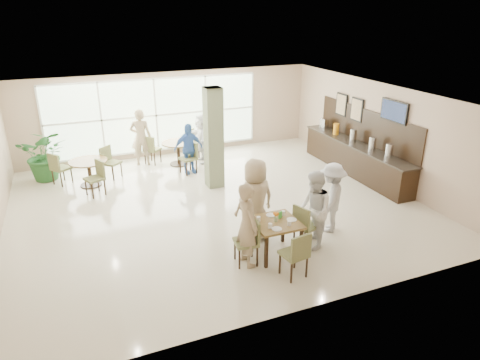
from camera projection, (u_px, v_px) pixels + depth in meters
name	position (u px, v px, depth m)	size (l,w,h in m)	color
ground	(215.00, 204.00, 11.10)	(10.00, 10.00, 0.00)	beige
room_shell	(214.00, 141.00, 10.45)	(10.00, 10.00, 10.00)	white
window_bank	(156.00, 115.00, 14.21)	(7.00, 0.04, 7.00)	silver
column	(214.00, 138.00, 11.74)	(0.45, 0.45, 2.80)	#61704D
main_table	(276.00, 226.00, 8.63)	(0.91, 0.91, 0.75)	brown
round_table_left	(89.00, 167.00, 12.06)	(1.06, 1.06, 0.75)	brown
round_table_right	(178.00, 148.00, 13.70)	(1.05, 1.05, 0.75)	brown
chairs_main_table	(276.00, 234.00, 8.68)	(2.00, 2.08, 0.95)	brown
chairs_table_left	(89.00, 170.00, 12.11)	(2.03, 1.81, 0.95)	brown
chairs_table_right	(179.00, 150.00, 13.74)	(2.14, 1.95, 0.95)	brown
tabletop_clutter	(277.00, 219.00, 8.57)	(0.79, 0.78, 0.21)	white
buffet_counter	(356.00, 156.00, 12.97)	(0.64, 4.70, 1.95)	black
wall_tv	(394.00, 111.00, 11.51)	(0.06, 1.00, 0.58)	black
framed_art_a	(357.00, 110.00, 12.99)	(0.05, 0.55, 0.70)	black
framed_art_b	(341.00, 105.00, 13.68)	(0.05, 0.55, 0.70)	black
potted_plant	(46.00, 154.00, 12.44)	(1.38, 1.38, 1.54)	#245C27
teen_left	(247.00, 225.00, 8.23)	(0.63, 0.41, 1.73)	tan
teen_far	(255.00, 200.00, 9.17)	(0.89, 0.49, 1.83)	tan
teen_right	(314.00, 210.00, 8.85)	(0.82, 0.64, 1.69)	white
teen_standing	(331.00, 198.00, 9.53)	(1.04, 0.60, 1.61)	#B6B7B9
adult_a	(188.00, 149.00, 12.92)	(0.91, 0.52, 1.55)	#3F6EBF
adult_b	(202.00, 138.00, 13.84)	(1.48, 0.64, 1.60)	white
adult_standing	(141.00, 137.00, 13.54)	(0.67, 0.44, 1.83)	tan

